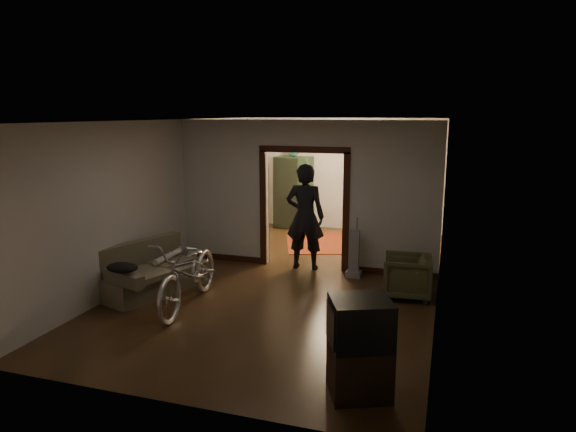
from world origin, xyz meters
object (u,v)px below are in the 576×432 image
at_px(person, 305,217).
at_px(bicycle, 189,272).
at_px(desk, 380,221).
at_px(sofa, 154,267).
at_px(locker, 293,192).
at_px(armchair, 407,276).

bearing_deg(person, bicycle, 61.49).
height_order(bicycle, desk, bicycle).
relative_size(bicycle, desk, 2.23).
xyz_separation_m(sofa, locker, (0.80, 5.32, 0.50)).
height_order(sofa, bicycle, bicycle).
bearing_deg(sofa, desk, 79.17).
relative_size(armchair, person, 0.37).
height_order(armchair, desk, desk).
relative_size(sofa, armchair, 2.40).
distance_m(armchair, locker, 5.43).
xyz_separation_m(armchair, person, (-1.99, 1.00, 0.66)).
distance_m(bicycle, person, 2.73).
relative_size(sofa, desk, 1.92).
height_order(armchair, person, person).
relative_size(bicycle, person, 1.04).
bearing_deg(sofa, bicycle, -6.47).
bearing_deg(sofa, locker, 100.89).
height_order(sofa, desk, sofa).
xyz_separation_m(person, locker, (-1.24, 3.33, -0.09)).
bearing_deg(bicycle, sofa, 148.20).
bearing_deg(desk, person, -112.59).
distance_m(person, desk, 3.42).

